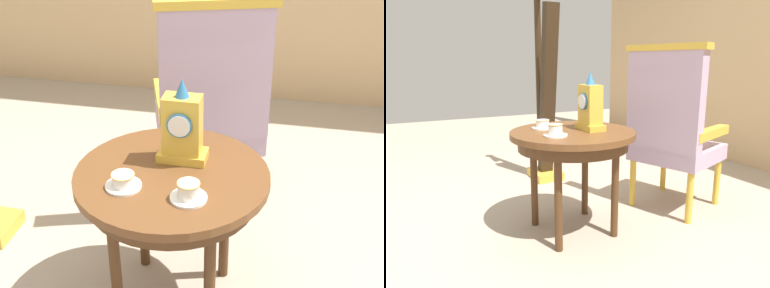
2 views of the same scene
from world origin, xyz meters
TOP-DOWN VIEW (x-y plane):
  - ground_plane at (0.00, 0.00)m, footprint 10.00×10.00m
  - side_table at (0.03, -0.02)m, footprint 0.74×0.74m
  - teacup_left at (-0.12, -0.15)m, footprint 0.13×0.13m
  - teacup_right at (0.13, -0.17)m, footprint 0.13×0.13m
  - mantel_clock at (0.05, 0.09)m, footprint 0.19×0.11m
  - armchair at (0.04, 0.73)m, footprint 0.68×0.68m
  - harp at (-0.99, 0.23)m, footprint 0.40×0.24m

SIDE VIEW (x-z plane):
  - ground_plane at x=0.00m, z-range 0.00..0.00m
  - side_table at x=0.03m, z-range 0.24..0.88m
  - armchair at x=0.04m, z-range 0.02..1.16m
  - teacup_left at x=-0.12m, z-range 0.63..0.69m
  - teacup_right at x=0.13m, z-range 0.63..0.70m
  - harp at x=-0.99m, z-range -0.17..1.53m
  - mantel_clock at x=0.05m, z-range 0.60..0.94m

